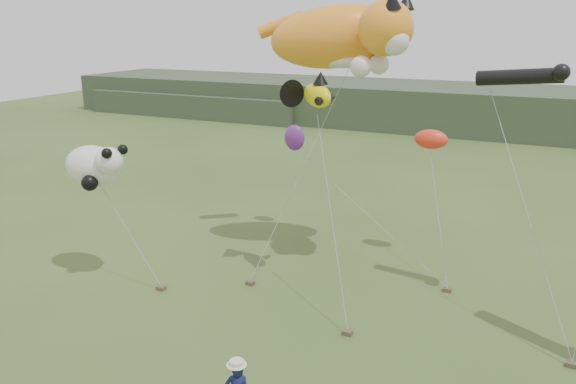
# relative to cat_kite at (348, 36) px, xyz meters

# --- Properties ---
(headland) EXTENTS (90.00, 13.00, 4.00)m
(headland) POSITION_rel_cat_kite_xyz_m (-1.10, 34.54, -7.43)
(headland) COLOR #2D3D28
(headland) RESTS_ON ground
(sandbag_anchors) EXTENTS (14.54, 4.80, 0.16)m
(sandbag_anchors) POSITION_rel_cat_kite_xyz_m (1.83, -4.73, -9.28)
(sandbag_anchors) COLOR brown
(sandbag_anchors) RESTS_ON ground
(cat_kite) EXTENTS (7.35, 4.42, 3.23)m
(cat_kite) POSITION_rel_cat_kite_xyz_m (0.00, 0.00, 0.00)
(cat_kite) COLOR orange
(cat_kite) RESTS_ON ground
(fish_kite) EXTENTS (2.87, 1.89, 1.37)m
(fish_kite) POSITION_rel_cat_kite_xyz_m (-0.61, -2.68, -2.01)
(fish_kite) COLOR yellow
(fish_kite) RESTS_ON ground
(panda_kite) EXTENTS (2.82, 1.83, 1.76)m
(panda_kite) POSITION_rel_cat_kite_xyz_m (-8.06, -5.94, -4.80)
(panda_kite) COLOR white
(panda_kite) RESTS_ON ground
(misc_kites) EXTENTS (7.84, 1.65, 1.68)m
(misc_kites) POSITION_rel_cat_kite_xyz_m (0.04, 1.92, -4.47)
(misc_kites) COLOR #FA351D
(misc_kites) RESTS_ON ground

